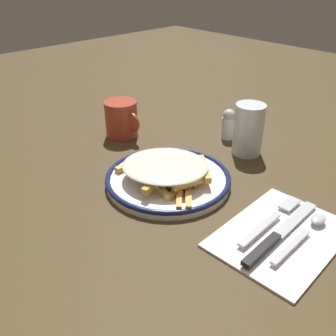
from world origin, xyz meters
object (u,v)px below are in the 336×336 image
at_px(fork, 271,220).
at_px(napkin, 281,235).
at_px(plate, 168,179).
at_px(fries_heap, 165,168).
at_px(coffee_mug, 122,119).
at_px(salt_shaker, 228,124).
at_px(spoon, 309,229).
at_px(knife, 276,237).
at_px(water_glass, 248,129).

bearing_deg(fork, napkin, -23.08).
height_order(plate, fork, plate).
relative_size(fries_heap, coffee_mug, 2.10).
relative_size(napkin, salt_shaker, 2.95).
bearing_deg(napkin, plate, -175.12).
height_order(fork, spoon, spoon).
relative_size(napkin, coffee_mug, 2.07).
bearing_deg(salt_shaker, napkin, -38.01).
relative_size(knife, spoon, 1.38).
distance_m(napkin, salt_shaker, 0.37).
bearing_deg(coffee_mug, knife, -8.24).
bearing_deg(spoon, napkin, -127.72).
bearing_deg(plate, knife, 0.39).
distance_m(plate, water_glass, 0.22).
bearing_deg(salt_shaker, plate, -78.48).
distance_m(plate, fork, 0.21).
bearing_deg(fries_heap, napkin, 6.54).
bearing_deg(fries_heap, salt_shaker, 101.16).
xyz_separation_m(coffee_mug, salt_shaker, (0.19, 0.18, -0.01)).
xyz_separation_m(spoon, water_glass, (-0.24, 0.16, 0.04)).
bearing_deg(plate, coffee_mug, 163.37).
relative_size(plate, coffee_mug, 2.30).
distance_m(plate, coffee_mug, 0.25).
bearing_deg(fork, knife, -46.46).
bearing_deg(napkin, water_glass, 137.22).
height_order(napkin, coffee_mug, coffee_mug).
height_order(plate, fries_heap, fries_heap).
distance_m(water_glass, coffee_mug, 0.30).
bearing_deg(knife, fork, 133.54).
relative_size(napkin, spoon, 1.44).
relative_size(fries_heap, knife, 1.06).
height_order(napkin, spoon, spoon).
bearing_deg(knife, spoon, 64.15).
relative_size(plate, water_glass, 2.14).
xyz_separation_m(fries_heap, fork, (0.21, 0.04, -0.03)).
bearing_deg(knife, water_glass, 134.73).
xyz_separation_m(plate, fork, (0.21, 0.03, 0.00)).
bearing_deg(napkin, salt_shaker, 141.99).
bearing_deg(plate, salt_shaker, 101.52).
bearing_deg(coffee_mug, fork, -4.87).
bearing_deg(water_glass, fries_heap, -96.88).
bearing_deg(fork, salt_shaker, 140.64).
distance_m(fries_heap, salt_shaker, 0.26).
xyz_separation_m(napkin, spoon, (0.03, 0.03, 0.01)).
distance_m(knife, coffee_mug, 0.49).
xyz_separation_m(fries_heap, napkin, (0.24, 0.03, -0.03)).
bearing_deg(plate, fries_heap, -91.93).
height_order(spoon, water_glass, water_glass).
bearing_deg(water_glass, coffee_mug, -150.98).
bearing_deg(plate, spoon, 11.71).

